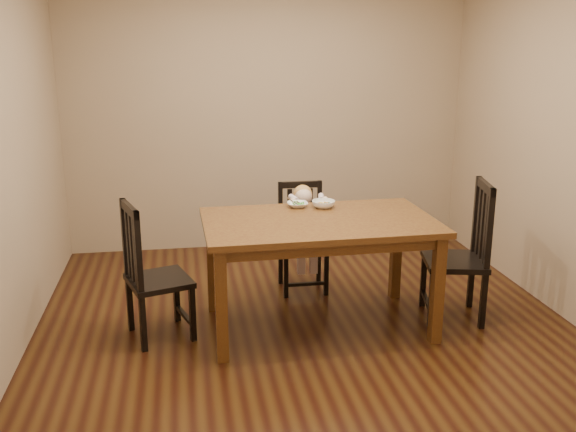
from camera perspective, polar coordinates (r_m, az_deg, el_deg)
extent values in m
cube|color=#3E240D|center=(4.93, 1.52, -9.55)|extent=(4.00, 4.00, 0.01)
cube|color=#9E8364|center=(6.49, -1.81, 8.96)|extent=(4.00, 0.01, 2.70)
cube|color=#9E8364|center=(2.64, 10.04, -1.00)|extent=(4.00, 0.01, 2.70)
cube|color=#9E8364|center=(4.59, -23.78, 4.91)|extent=(0.01, 4.00, 2.70)
cube|color=#9E8364|center=(5.29, 23.54, 6.19)|extent=(0.01, 4.00, 2.70)
cube|color=#452110|center=(4.63, 2.79, -0.56)|extent=(1.68, 1.03, 0.04)
cube|color=#452110|center=(4.65, 2.78, -1.34)|extent=(1.55, 0.89, 0.09)
cube|color=#452110|center=(4.27, -5.95, -8.00)|extent=(0.08, 0.08, 0.79)
cube|color=#452110|center=(4.62, 13.14, -6.45)|extent=(0.08, 0.08, 0.79)
cube|color=#452110|center=(5.05, -6.77, -4.23)|extent=(0.08, 0.08, 0.79)
cube|color=#452110|center=(5.35, 9.57, -3.19)|extent=(0.08, 0.08, 0.79)
cube|color=black|center=(5.45, 1.34, -2.72)|extent=(0.40, 0.38, 0.04)
cube|color=black|center=(5.69, 2.74, -4.06)|extent=(0.04, 0.04, 0.37)
cube|color=black|center=(5.64, -0.67, -4.24)|extent=(0.04, 0.04, 0.37)
cube|color=black|center=(5.40, 3.42, -5.20)|extent=(0.04, 0.04, 0.37)
cube|color=black|center=(5.34, -0.18, -5.40)|extent=(0.04, 0.04, 0.37)
cube|color=black|center=(5.55, 2.80, 0.57)|extent=(0.04, 0.04, 0.51)
cube|color=black|center=(5.50, -0.68, 0.43)|extent=(0.04, 0.04, 0.51)
cube|color=black|center=(5.47, 1.08, 2.81)|extent=(0.38, 0.04, 0.05)
cube|color=black|center=(5.54, 1.98, 0.26)|extent=(0.04, 0.02, 0.44)
cube|color=black|center=(5.53, 1.07, 0.23)|extent=(0.04, 0.02, 0.44)
cube|color=black|center=(5.51, 0.15, 0.19)|extent=(0.04, 0.02, 0.44)
cube|color=black|center=(4.68, -11.39, -5.66)|extent=(0.52, 0.54, 0.04)
cube|color=black|center=(4.90, -13.87, -7.65)|extent=(0.05, 0.05, 0.40)
cube|color=black|center=(4.56, -12.76, -9.35)|extent=(0.05, 0.05, 0.40)
cube|color=black|center=(4.98, -9.88, -7.03)|extent=(0.05, 0.05, 0.40)
cube|color=black|center=(4.65, -8.48, -8.64)|extent=(0.05, 0.05, 0.40)
cube|color=black|center=(4.72, -14.28, -1.81)|extent=(0.05, 0.05, 0.56)
cube|color=black|center=(4.37, -13.16, -3.12)|extent=(0.05, 0.05, 0.56)
cube|color=black|center=(4.47, -13.95, 0.62)|extent=(0.16, 0.41, 0.06)
cube|color=black|center=(4.64, -14.01, -2.45)|extent=(0.03, 0.05, 0.48)
cube|color=black|center=(4.55, -13.72, -2.79)|extent=(0.03, 0.05, 0.48)
cube|color=black|center=(4.46, -13.42, -3.15)|extent=(0.03, 0.05, 0.48)
cube|color=black|center=(5.05, 14.55, -3.94)|extent=(0.53, 0.54, 0.04)
cube|color=black|center=(4.99, 16.96, -7.25)|extent=(0.05, 0.05, 0.43)
cube|color=black|center=(5.35, 15.94, -5.61)|extent=(0.05, 0.05, 0.43)
cube|color=black|center=(4.91, 12.66, -7.31)|extent=(0.05, 0.05, 0.43)
cube|color=black|center=(5.28, 11.93, -5.64)|extent=(0.05, 0.05, 0.43)
cube|color=black|center=(4.81, 17.48, -1.12)|extent=(0.05, 0.05, 0.60)
cube|color=black|center=(5.19, 16.40, 0.14)|extent=(0.05, 0.05, 0.60)
cube|color=black|center=(4.94, 17.16, 2.53)|extent=(0.13, 0.44, 0.06)
cube|color=black|center=(4.91, 17.18, -1.15)|extent=(0.03, 0.05, 0.51)
cube|color=black|center=(5.01, 16.89, -0.81)|extent=(0.03, 0.05, 0.51)
cube|color=black|center=(5.11, 16.61, -0.48)|extent=(0.03, 0.05, 0.51)
imported|color=white|center=(4.95, 0.85, 1.01)|extent=(0.16, 0.16, 0.04)
imported|color=white|center=(4.94, 3.17, 1.06)|extent=(0.20, 0.20, 0.06)
cube|color=silver|center=(4.91, 0.44, 1.28)|extent=(0.08, 0.11, 0.05)
cube|color=silver|center=(4.92, 0.44, 1.10)|extent=(0.04, 0.04, 0.01)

